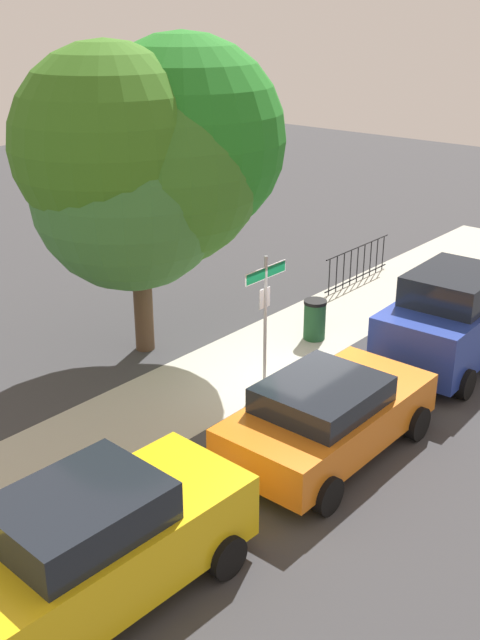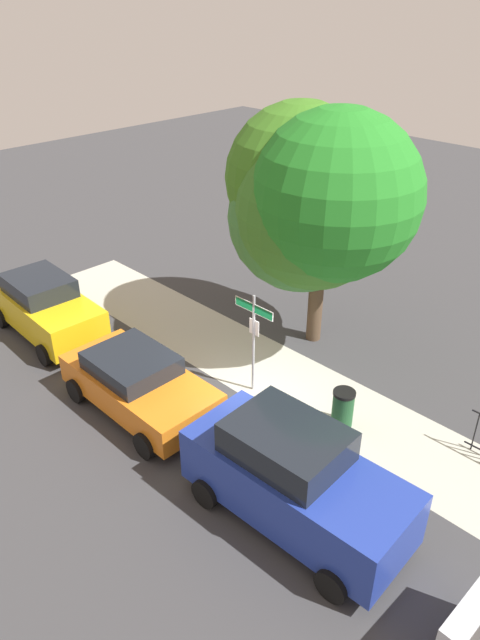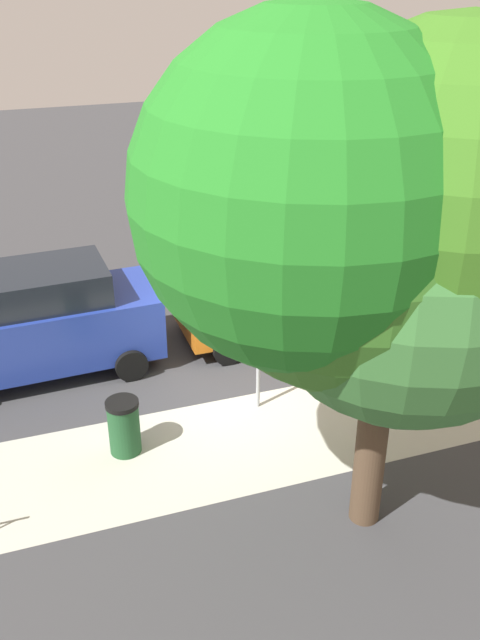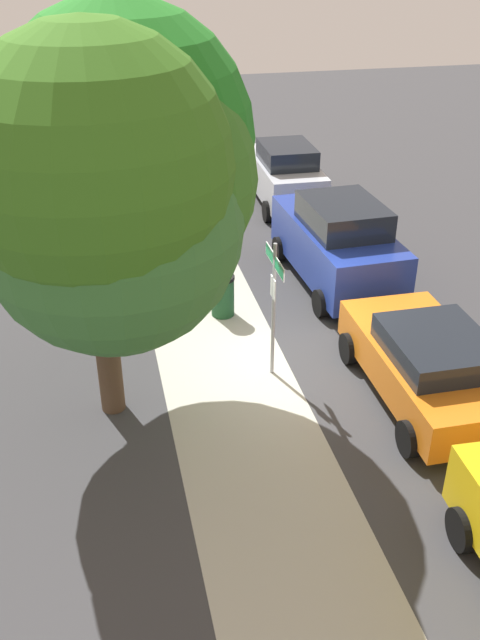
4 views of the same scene
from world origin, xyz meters
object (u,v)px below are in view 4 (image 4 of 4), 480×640
(car_orange, at_px, (429,363))
(car_silver, at_px, (285,174))
(shade_tree, at_px, (115,174))
(trash_bin, at_px, (223,295))
(street_sign, at_px, (274,287))
(car_blue, at_px, (337,242))

(car_orange, relative_size, car_silver, 1.02)
(shade_tree, height_order, car_silver, shade_tree)
(trash_bin, bearing_deg, street_sign, -168.85)
(shade_tree, distance_m, trash_bin, 5.44)
(car_orange, xyz_separation_m, car_blue, (5.01, 0.05, 0.29))
(car_orange, relative_size, car_blue, 0.92)
(car_blue, bearing_deg, car_orange, 178.09)
(car_orange, distance_m, trash_bin, 5.06)
(shade_tree, distance_m, car_orange, 6.55)
(street_sign, relative_size, trash_bin, 2.86)
(car_silver, bearing_deg, car_blue, 178.71)
(shade_tree, bearing_deg, trash_bin, -36.82)
(car_silver, bearing_deg, trash_bin, 154.78)
(shade_tree, distance_m, car_blue, 7.45)
(street_sign, xyz_separation_m, shade_tree, (-0.47, 2.75, 2.53))
(shade_tree, height_order, car_blue, shade_tree)
(shade_tree, xyz_separation_m, car_silver, (9.64, -5.53, -3.46))
(shade_tree, relative_size, car_silver, 1.66)
(street_sign, distance_m, trash_bin, 2.94)
(street_sign, distance_m, shade_tree, 3.76)
(trash_bin, bearing_deg, car_blue, -71.51)
(shade_tree, bearing_deg, car_orange, -100.48)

